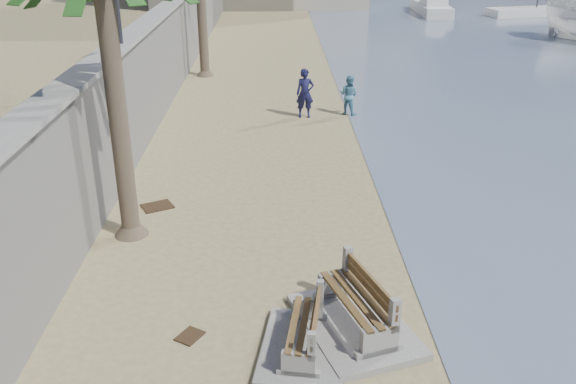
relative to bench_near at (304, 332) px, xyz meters
name	(u,v)px	position (x,y,z in m)	size (l,w,h in m)	color
seawall	(168,53)	(-4.88, 17.02, 1.37)	(0.45, 70.00, 3.50)	gray
wall_cap	(164,8)	(-4.88, 17.02, 3.17)	(0.80, 70.00, 0.12)	gray
bench_near	(304,332)	(0.00, 0.00, 0.00)	(1.71, 2.26, 0.86)	gray
bench_far	(356,307)	(0.96, 0.59, 0.08)	(2.43, 2.93, 1.05)	gray
person_a	(305,90)	(0.66, 13.67, 0.67)	(0.75, 0.51, 2.09)	#131436
person_b	(349,93)	(2.34, 14.01, 0.45)	(0.80, 0.62, 1.66)	teal
yacht_far	(431,9)	(12.04, 41.64, -0.03)	(7.33, 2.05, 1.50)	silver
sailboat_west	(536,11)	(20.03, 40.38, -0.06)	(8.09, 3.68, 10.84)	silver
debris_c	(157,206)	(-3.52, 5.85, -0.36)	(0.75, 0.60, 0.03)	#382616
debris_d	(190,336)	(-2.00, 0.42, -0.36)	(0.46, 0.37, 0.03)	#382616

